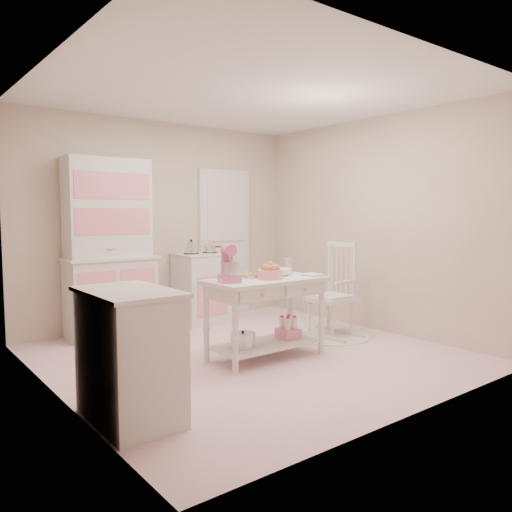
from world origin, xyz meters
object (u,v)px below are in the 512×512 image
(base_cabinet, at_px, (130,355))
(stove, at_px, (201,288))
(work_table, at_px, (266,318))
(stand_mixer, at_px, (229,264))
(hutch, at_px, (110,248))
(rocking_chair, at_px, (331,290))
(bread_basket, at_px, (270,274))

(base_cabinet, bearing_deg, stove, 49.21)
(work_table, relative_size, stand_mixer, 3.53)
(stand_mixer, bearing_deg, hutch, 125.38)
(base_cabinet, height_order, rocking_chair, rocking_chair)
(stove, xyz_separation_m, work_table, (-0.35, -1.77, -0.06))
(base_cabinet, xyz_separation_m, work_table, (1.68, 0.57, -0.06))
(hutch, height_order, work_table, hutch)
(base_cabinet, height_order, stand_mixer, stand_mixer)
(bread_basket, bearing_deg, stove, 79.85)
(base_cabinet, xyz_separation_m, rocking_chair, (2.83, 0.79, 0.09))
(hutch, xyz_separation_m, rocking_chair, (2.01, -1.61, -0.49))
(bread_basket, bearing_deg, work_table, 111.80)
(work_table, relative_size, bread_basket, 4.80)
(hutch, relative_size, bread_basket, 8.32)
(stove, bearing_deg, work_table, -101.06)
(hutch, bearing_deg, work_table, -64.92)
(hutch, distance_m, bread_basket, 2.08)
(stove, bearing_deg, rocking_chair, -62.48)
(base_cabinet, relative_size, work_table, 0.77)
(hutch, height_order, base_cabinet, hutch)
(hutch, relative_size, work_table, 1.73)
(base_cabinet, relative_size, bread_basket, 3.68)
(base_cabinet, bearing_deg, rocking_chair, 15.58)
(stove, relative_size, stand_mixer, 2.71)
(work_table, bearing_deg, rocking_chair, 10.68)
(stove, distance_m, base_cabinet, 3.10)
(stove, distance_m, rocking_chair, 1.76)
(base_cabinet, relative_size, rocking_chair, 0.84)
(base_cabinet, height_order, work_table, base_cabinet)
(rocking_chair, distance_m, bread_basket, 1.20)
(base_cabinet, bearing_deg, hutch, 71.02)
(hutch, height_order, rocking_chair, hutch)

